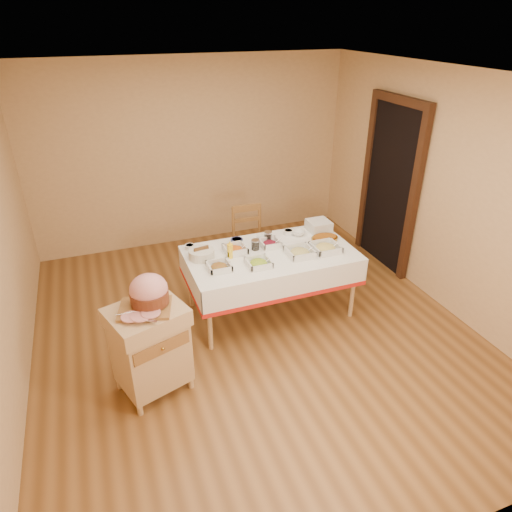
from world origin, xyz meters
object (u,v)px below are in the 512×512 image
Objects in this scene: dining_table at (270,265)px; ham_on_board at (148,294)px; bread_basket at (202,254)px; preserve_jar_left at (255,245)px; plate_stack at (319,226)px; preserve_jar_right at (268,237)px; dining_chair at (250,241)px; butcher_cart at (150,345)px; mustard_bottle at (230,250)px; brass_platter at (325,238)px.

ham_on_board is (-1.40, -0.74, 0.40)m from dining_table.
bread_basket is (-0.73, 0.14, 0.21)m from dining_table.
plate_stack is (0.88, 0.20, 0.01)m from preserve_jar_left.
dining_table is 15.45× the size of preserve_jar_right.
dining_table is at bearing -95.19° from dining_chair.
ham_on_board reaches higher than butcher_cart.
dining_table is at bearing -5.59° from mustard_bottle.
dining_chair is at bearing 42.58° from bread_basket.
dining_chair reaches higher than brass_platter.
butcher_cart is 1.34m from mustard_bottle.
dining_table is 15.68× the size of preserve_jar_left.
preserve_jar_left is 0.36× the size of brass_platter.
plate_stack is (1.19, 0.28, -0.02)m from mustard_bottle.
bread_basket is at bearing -172.80° from plate_stack.
plate_stack is at bearing -39.83° from dining_chair.
bread_basket is (-0.60, 0.01, -0.00)m from preserve_jar_left.
dining_chair is 1.06m from brass_platter.
dining_chair is at bearing 57.99° from mustard_bottle.
ham_on_board reaches higher than dining_table.
brass_platter is (2.10, 0.82, -0.22)m from ham_on_board.
preserve_jar_left is at bearing 14.44° from mustard_bottle.
bread_basket is at bearing 52.62° from ham_on_board.
dining_chair is 2.03× the size of ham_on_board.
mustard_bottle reaches higher than preserve_jar_left.
ham_on_board reaches higher than preserve_jar_right.
mustard_bottle reaches higher than preserve_jar_right.
preserve_jar_right is 0.57m from mustard_bottle.
preserve_jar_left is 0.99× the size of preserve_jar_right.
ham_on_board is 1.12m from bread_basket.
preserve_jar_left is (1.32, 0.90, 0.32)m from butcher_cart.
plate_stack is at bearing 26.33° from ham_on_board.
dining_chair is 7.82× the size of preserve_jar_right.
mustard_bottle reaches higher than bread_basket.
dining_table is at bearing 27.86° from ham_on_board.
mustard_bottle is at bearing -122.01° from dining_chair.
preserve_jar_left is (-0.21, -0.76, 0.34)m from dining_chair.
dining_chair is (1.53, 1.66, -0.02)m from butcher_cart.
butcher_cart reaches higher than brass_platter.
preserve_jar_right is at bearing 162.80° from brass_platter.
plate_stack is at bearing 12.77° from preserve_jar_left.
bread_basket reaches higher than dining_table.
dining_chair is at bearing 89.72° from preserve_jar_right.
mustard_bottle reaches higher than dining_table.
brass_platter is at bearing -3.41° from preserve_jar_left.
mustard_bottle is (-0.31, -0.08, 0.03)m from preserve_jar_left.
mustard_bottle is 1.23m from plate_stack.
ham_on_board is 2.41m from plate_stack.
ham_on_board is 1.66× the size of bread_basket.
preserve_jar_left is at bearing 34.36° from butcher_cart.
dining_table is 0.51m from mustard_bottle.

